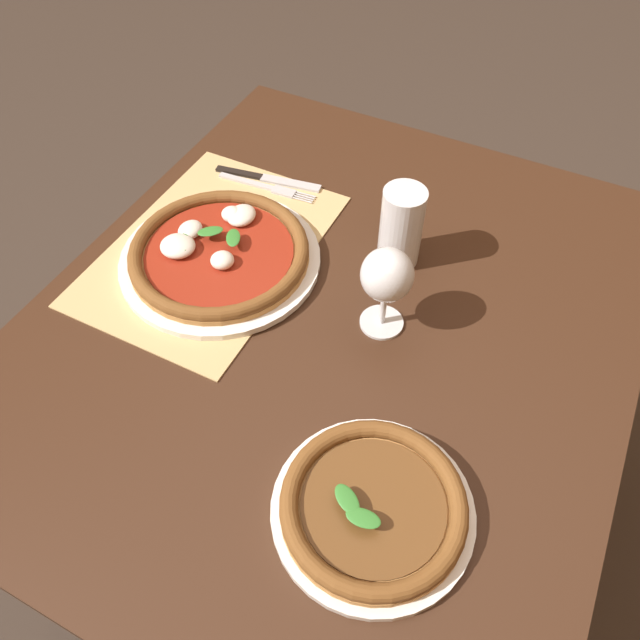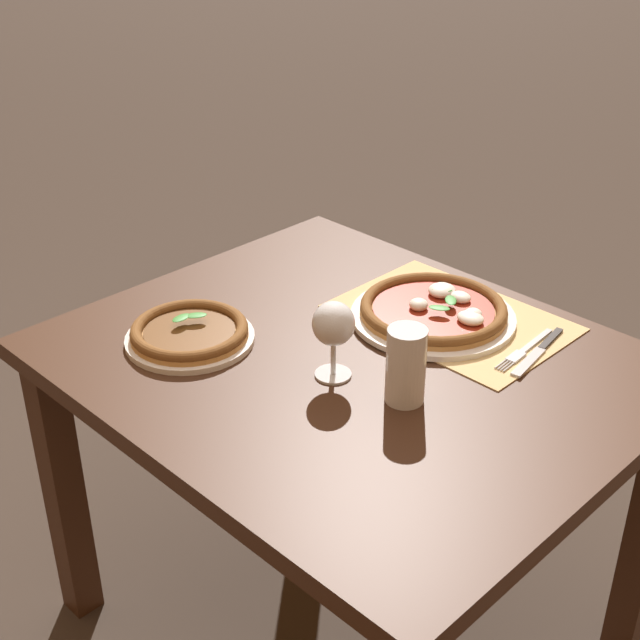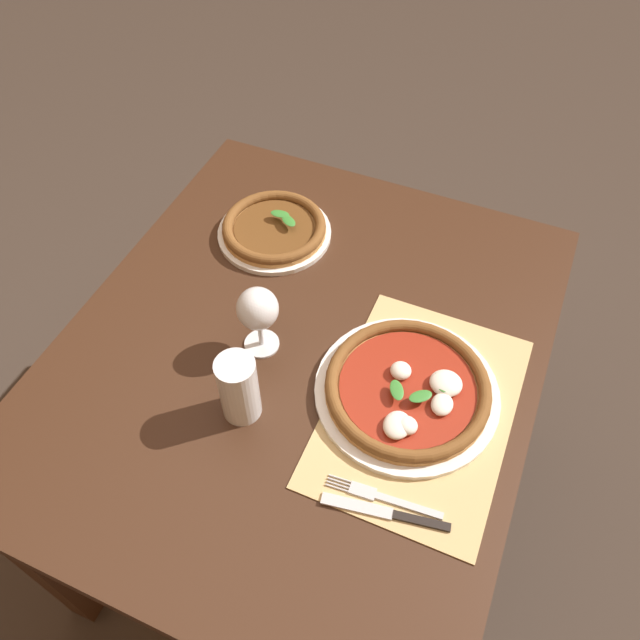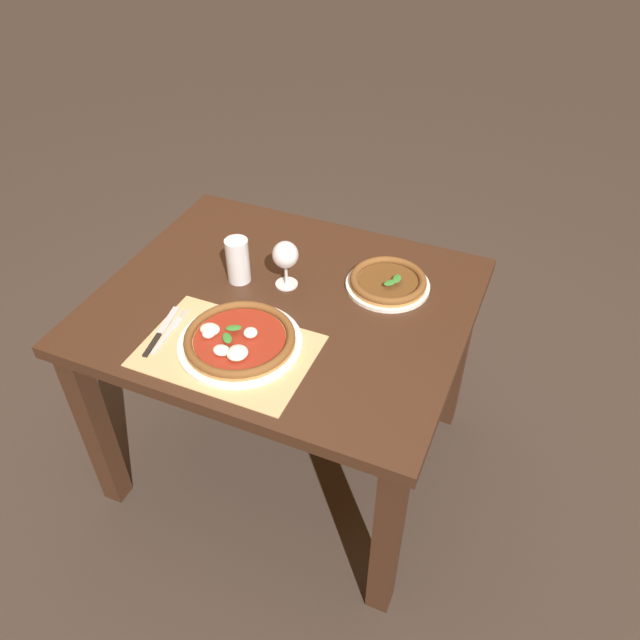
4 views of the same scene
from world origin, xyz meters
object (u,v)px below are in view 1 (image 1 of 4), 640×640
Objects in this scene: wine_glass at (387,278)px; fork at (267,187)px; pizza_near at (219,253)px; knife at (268,179)px; pizza_far at (373,507)px; pint_glass at (401,228)px.

fork is at bearing -122.25° from wine_glass.
pizza_near reaches higher than fork.
fork is at bearing 25.43° from knife.
pizza_far reaches higher than knife.
pizza_near is at bearing 7.16° from fork.
wine_glass reaches higher than pizza_far.
pint_glass reaches higher than pizza_far.
pint_glass is 0.72× the size of fork.
fork is (-0.21, -0.33, -0.10)m from wine_glass.
pizza_far is at bearing 41.43° from fork.
knife is at bearing -105.34° from pint_glass.
pint_glass is 0.31m from fork.
pizza_near is at bearing -89.93° from wine_glass.
pizza_near is 2.23× the size of wine_glass.
pizza_far is 1.21× the size of knife.
pint_glass is at bearing 78.40° from fork.
pint_glass is 0.67× the size of knife.
pizza_far is at bearing 21.02° from wine_glass.
pint_glass is (-0.15, 0.27, 0.05)m from pizza_near.
fork is at bearing -138.57° from pizza_far.
pizza_near is 0.21m from fork.
fork is at bearing -101.60° from pint_glass.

